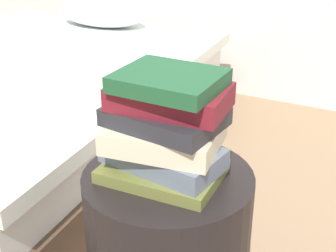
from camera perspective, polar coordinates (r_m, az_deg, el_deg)
The scene contains 7 objects.
bed at distance 2.55m, azimuth -16.58°, elevation 2.30°, with size 1.64×2.08×0.62m.
book_olive at distance 1.19m, azimuth -0.63°, elevation -5.31°, with size 0.28×0.20×0.03m, color olive.
book_slate at distance 1.17m, azimuth -0.61°, elevation -3.50°, with size 0.28×0.16×0.05m, color slate.
book_cream at distance 1.16m, azimuth -0.34°, elevation -1.00°, with size 0.26×0.21×0.05m, color beige.
book_charcoal at distance 1.14m, azimuth -0.25°, elevation 1.20°, with size 0.26×0.19×0.04m, color #28282D.
book_maroon at distance 1.12m, azimuth -0.01°, elevation 3.50°, with size 0.27×0.17×0.05m, color maroon.
book_forest at distance 1.09m, azimuth 0.13°, elevation 5.36°, with size 0.23×0.19×0.04m, color #1E512D.
Camera 1 is at (0.47, -0.91, 1.20)m, focal length 51.84 mm.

